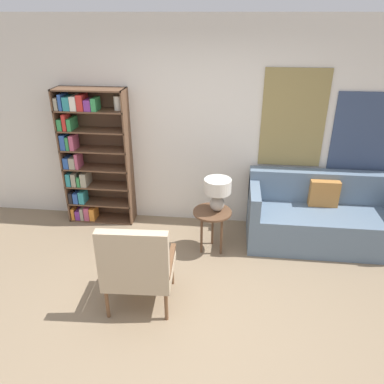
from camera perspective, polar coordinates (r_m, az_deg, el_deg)
name	(u,v)px	position (r m, az deg, el deg)	size (l,w,h in m)	color
ground_plane	(180,321)	(3.84, -1.80, -19.00)	(14.00, 14.00, 0.00)	#847056
wall_back	(206,127)	(4.92, 2.09, 9.86)	(6.40, 0.08, 2.70)	silver
bookshelf	(89,156)	(5.23, -15.45, 5.26)	(0.91, 0.30, 1.85)	brown
armchair	(137,265)	(3.66, -8.39, -11.00)	(0.69, 0.65, 0.97)	brown
couch	(322,218)	(5.04, 19.18, -3.79)	(1.86, 0.80, 0.88)	slate
side_table	(212,216)	(4.52, 3.10, -3.71)	(0.47, 0.47, 0.55)	brown
table_lamp	(218,190)	(4.38, 3.91, 0.25)	(0.32, 0.32, 0.41)	#A59E93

